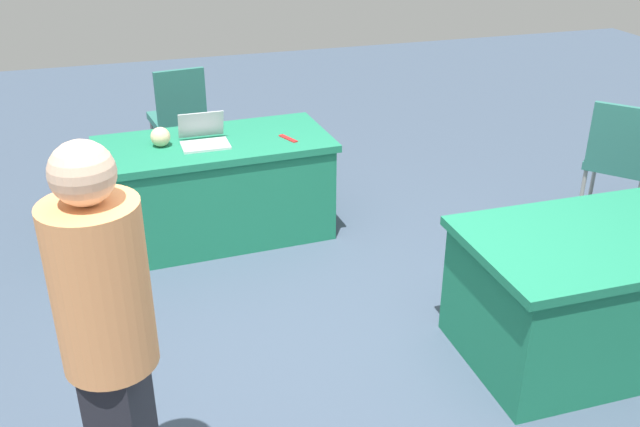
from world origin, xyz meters
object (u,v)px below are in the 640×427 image
object	(u,v)px
chair_tucked_right	(179,113)
laptop_silver	(204,139)
table_mid_left	(624,288)
chair_near_front	(620,156)
person_attendee_standing	(108,334)
yarn_ball	(160,137)
scissors_red	(288,138)
table_foreground	(217,188)

from	to	relation	value
chair_tucked_right	laptop_silver	size ratio (longest dim) A/B	2.98
table_mid_left	chair_near_front	distance (m)	1.55
chair_tucked_right	person_attendee_standing	size ratio (longest dim) A/B	0.58
chair_near_front	laptop_silver	distance (m)	2.97
table_mid_left	chair_tucked_right	xyz separation A→B (m)	(2.02, -3.21, 0.19)
table_mid_left	yarn_ball	size ratio (longest dim) A/B	13.82
yarn_ball	scissors_red	distance (m)	0.87
table_mid_left	chair_near_front	size ratio (longest dim) A/B	1.89
table_mid_left	person_attendee_standing	bearing A→B (deg)	9.28
chair_near_front	scissors_red	xyz separation A→B (m)	(2.31, -0.62, 0.17)
table_foreground	person_attendee_standing	world-z (taller)	person_attendee_standing
person_attendee_standing	yarn_ball	distance (m)	2.46
chair_near_front	scissors_red	world-z (taller)	chair_near_front
table_foreground	chair_near_front	xyz separation A→B (m)	(-2.82, 0.73, 0.20)
laptop_silver	yarn_ball	xyz separation A→B (m)	(0.29, -0.05, 0.03)
chair_tucked_right	table_mid_left	bearing A→B (deg)	-65.52
chair_near_front	person_attendee_standing	size ratio (longest dim) A/B	0.58
table_foreground	yarn_ball	size ratio (longest dim) A/B	12.42
yarn_ball	scissors_red	bearing A→B (deg)	172.17
chair_tucked_right	person_attendee_standing	xyz separation A→B (m)	(0.65, 3.65, 0.37)
laptop_silver	scissors_red	xyz separation A→B (m)	(-0.58, 0.07, -0.04)
yarn_ball	person_attendee_standing	bearing A→B (deg)	80.54
scissors_red	table_mid_left	bearing A→B (deg)	15.14
table_mid_left	chair_near_front	bearing A→B (deg)	-125.87
table_foreground	laptop_silver	xyz separation A→B (m)	(0.07, 0.05, 0.40)
person_attendee_standing	scissors_red	distance (m)	2.64
chair_near_front	laptop_silver	bearing A→B (deg)	-144.69
person_attendee_standing	table_foreground	bearing A→B (deg)	1.76
table_mid_left	laptop_silver	xyz separation A→B (m)	(1.98, -1.94, 0.40)
table_foreground	chair_tucked_right	world-z (taller)	chair_tucked_right
table_foreground	person_attendee_standing	xyz separation A→B (m)	(0.76, 2.42, 0.56)
person_attendee_standing	scissors_red	xyz separation A→B (m)	(-1.27, -2.30, -0.20)
table_foreground	person_attendee_standing	distance (m)	2.60
chair_near_front	person_attendee_standing	world-z (taller)	person_attendee_standing
laptop_silver	scissors_red	world-z (taller)	laptop_silver
table_foreground	person_attendee_standing	bearing A→B (deg)	72.58
person_attendee_standing	yarn_ball	world-z (taller)	person_attendee_standing
yarn_ball	scissors_red	size ratio (longest dim) A/B	0.74
table_mid_left	laptop_silver	size ratio (longest dim) A/B	5.71
laptop_silver	chair_tucked_right	bearing A→B (deg)	-88.97
scissors_red	yarn_ball	bearing A→B (deg)	-119.72
table_mid_left	chair_tucked_right	distance (m)	3.80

